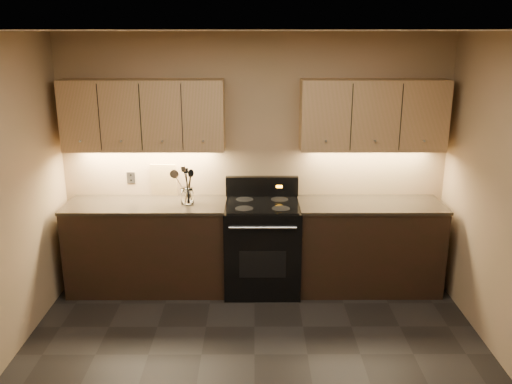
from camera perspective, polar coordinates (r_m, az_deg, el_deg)
ceiling at (r=3.51m, az=-0.20°, el=16.61°), size 4.00×4.00×0.00m
wall_back at (r=5.66m, az=-0.17°, el=3.31°), size 4.00×0.04×2.60m
counter_left at (r=5.74m, az=-11.27°, el=-5.59°), size 1.62×0.62×0.93m
counter_right at (r=5.75m, az=11.73°, el=-5.56°), size 1.46×0.62×0.93m
stove at (r=5.61m, az=0.65°, el=-5.64°), size 0.76×0.68×1.14m
upper_cab_left at (r=5.53m, az=-11.76°, el=7.92°), size 1.60×0.30×0.70m
upper_cab_right at (r=5.55m, az=12.22°, el=7.92°), size 1.44×0.30×0.70m
outlet_plate at (r=5.85m, az=-13.02°, el=1.48°), size 0.08×0.01×0.12m
utensil_crock at (r=5.49m, az=-7.24°, el=-0.45°), size 0.13×0.13×0.16m
cutting_board at (r=5.76m, az=-9.68°, el=1.27°), size 0.28×0.08×0.34m
wooden_spoon at (r=5.45m, az=-7.50°, el=0.60°), size 0.13×0.08×0.34m
black_spoon at (r=5.48m, az=-7.26°, el=0.76°), size 0.11×0.12×0.35m
black_turner at (r=5.43m, az=-7.17°, el=0.71°), size 0.12×0.12×0.37m
steel_spatula at (r=5.45m, az=-6.91°, el=0.90°), size 0.16×0.10×0.40m
steel_skimmer at (r=5.45m, az=-6.94°, el=0.71°), size 0.25×0.10×0.35m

